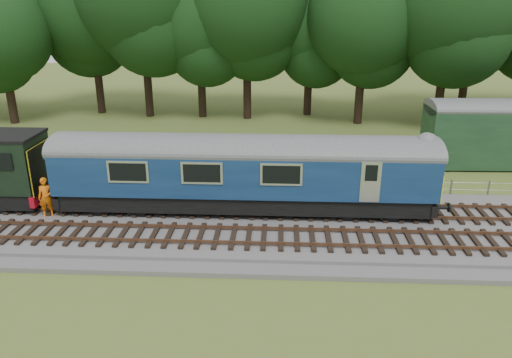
{
  "coord_description": "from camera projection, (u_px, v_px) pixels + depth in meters",
  "views": [
    {
      "loc": [
        2.7,
        -21.13,
        10.32
      ],
      "look_at": [
        1.57,
        1.4,
        2.0
      ],
      "focal_mm": 35.0,
      "sensor_mm": 36.0,
      "label": 1
    }
  ],
  "objects": [
    {
      "name": "ground",
      "position": [
        221.0,
        228.0,
        23.5
      ],
      "size": [
        120.0,
        120.0,
        0.0
      ],
      "primitive_type": "plane",
      "color": "#586826",
      "rests_on": "ground"
    },
    {
      "name": "ballast",
      "position": [
        221.0,
        225.0,
        23.44
      ],
      "size": [
        70.0,
        7.0,
        0.35
      ],
      "primitive_type": "cube",
      "color": "#4C4C4F",
      "rests_on": "ground"
    },
    {
      "name": "track_north",
      "position": [
        224.0,
        208.0,
        24.67
      ],
      "size": [
        67.2,
        2.4,
        0.21
      ],
      "color": "black",
      "rests_on": "ballast"
    },
    {
      "name": "track_south",
      "position": [
        217.0,
        236.0,
        21.86
      ],
      "size": [
        67.2,
        2.4,
        0.21
      ],
      "color": "black",
      "rests_on": "ballast"
    },
    {
      "name": "fence",
      "position": [
        231.0,
        193.0,
        27.72
      ],
      "size": [
        64.0,
        0.12,
        1.0
      ],
      "primitive_type": null,
      "color": "#6B6054",
      "rests_on": "ground"
    },
    {
      "name": "tree_line",
      "position": [
        250.0,
        120.0,
        44.12
      ],
      "size": [
        70.0,
        8.0,
        18.0
      ],
      "primitive_type": null,
      "color": "black",
      "rests_on": "ground"
    },
    {
      "name": "dmu_railcar",
      "position": [
        244.0,
        167.0,
        23.87
      ],
      "size": [
        18.05,
        2.86,
        3.88
      ],
      "color": "black",
      "rests_on": "ground"
    },
    {
      "name": "worker",
      "position": [
        46.0,
        197.0,
        23.67
      ],
      "size": [
        0.83,
        0.68,
        1.94
      ],
      "primitive_type": "imported",
      "rotation": [
        0.0,
        0.0,
        0.35
      ],
      "color": "orange",
      "rests_on": "ballast"
    }
  ]
}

